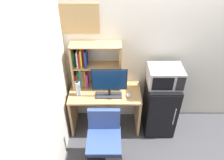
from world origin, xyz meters
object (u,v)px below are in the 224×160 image
object	(u,v)px
water_bottle	(79,88)
mini_fridge	(160,107)
hutch_bookshelf	(89,66)
microwave	(166,76)
keyboard	(109,95)
wall_corkboard	(79,19)
desk_chair	(105,142)
monitor	(110,81)
computer_mouse	(129,95)

from	to	relation	value
water_bottle	mini_fridge	distance (m)	1.36
water_bottle	mini_fridge	xyz separation A→B (m)	(1.30, 0.04, -0.41)
hutch_bookshelf	microwave	bearing A→B (deg)	-9.89
keyboard	wall_corkboard	bearing A→B (deg)	137.84
hutch_bookshelf	desk_chair	distance (m)	1.16
hutch_bookshelf	water_bottle	xyz separation A→B (m)	(-0.16, -0.24, -0.26)
monitor	mini_fridge	bearing A→B (deg)	4.52
computer_mouse	water_bottle	xyz separation A→B (m)	(-0.77, 0.03, 0.10)
mini_fridge	desk_chair	size ratio (longest dim) A/B	1.08
desk_chair	hutch_bookshelf	bearing A→B (deg)	106.17
desk_chair	monitor	bearing A→B (deg)	82.93
computer_mouse	desk_chair	size ratio (longest dim) A/B	0.12
hutch_bookshelf	desk_chair	bearing A→B (deg)	-73.83
microwave	wall_corkboard	size ratio (longest dim) A/B	0.86
keyboard	microwave	world-z (taller)	microwave
hutch_bookshelf	wall_corkboard	bearing A→B (deg)	133.73
computer_mouse	microwave	size ratio (longest dim) A/B	0.21
hutch_bookshelf	monitor	bearing A→B (deg)	-39.88
microwave	wall_corkboard	bearing A→B (deg)	166.09
desk_chair	keyboard	bearing A→B (deg)	84.07
mini_fridge	desk_chair	world-z (taller)	mini_fridge
hutch_bookshelf	monitor	world-z (taller)	hutch_bookshelf
mini_fridge	computer_mouse	bearing A→B (deg)	-172.30
water_bottle	desk_chair	distance (m)	0.88
monitor	computer_mouse	size ratio (longest dim) A/B	5.03
hutch_bookshelf	monitor	size ratio (longest dim) A/B	1.44
water_bottle	desk_chair	world-z (taller)	water_bottle
computer_mouse	desk_chair	distance (m)	0.79
keyboard	wall_corkboard	xyz separation A→B (m)	(-0.41, 0.37, 1.06)
water_bottle	mini_fridge	world-z (taller)	water_bottle
microwave	computer_mouse	bearing A→B (deg)	-171.98
computer_mouse	mini_fridge	size ratio (longest dim) A/B	0.11
desk_chair	wall_corkboard	distance (m)	1.77
hutch_bookshelf	monitor	xyz separation A→B (m)	(0.32, -0.27, -0.10)
keyboard	desk_chair	world-z (taller)	desk_chair
monitor	water_bottle	distance (m)	0.50
keyboard	microwave	size ratio (longest dim) A/B	0.81
desk_chair	computer_mouse	bearing A→B (deg)	57.66
keyboard	water_bottle	world-z (taller)	water_bottle
monitor	microwave	bearing A→B (deg)	4.73
monitor	microwave	world-z (taller)	monitor
monitor	keyboard	distance (m)	0.27
monitor	keyboard	size ratio (longest dim) A/B	1.29
hutch_bookshelf	computer_mouse	size ratio (longest dim) A/B	7.25
hutch_bookshelf	mini_fridge	bearing A→B (deg)	-10.04
water_bottle	desk_chair	size ratio (longest dim) A/B	0.30
computer_mouse	wall_corkboard	bearing A→B (deg)	151.92
keyboard	water_bottle	distance (m)	0.48
mini_fridge	desk_chair	bearing A→B (deg)	-144.00
monitor	computer_mouse	xyz separation A→B (m)	(0.29, -0.01, -0.26)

